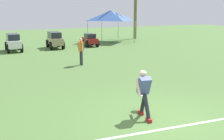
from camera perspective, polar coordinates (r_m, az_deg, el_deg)
name	(u,v)px	position (r m, az deg, el deg)	size (l,w,h in m)	color
ground_plane	(162,119)	(8.52, 10.11, -9.85)	(80.00, 80.00, 0.00)	#4F7439
field_line_paint	(176,127)	(8.06, 12.79, -11.24)	(19.48, 0.10, 0.01)	white
frisbee_thrower	(144,91)	(8.39, 6.52, -4.32)	(0.58, 1.07, 1.41)	#23232D
frisbee_in_flight	(142,96)	(9.12, 6.11, -5.19)	(0.29, 0.29, 0.07)	white
teammate_near_sideline	(81,49)	(16.31, -6.31, 4.27)	(0.22, 0.50, 1.56)	#33333D
parked_car_slot_b	(13,42)	(23.05, -19.42, 5.41)	(1.20, 2.42, 1.34)	silver
parked_car_slot_c	(55,40)	(23.95, -11.55, 6.09)	(1.29, 2.46, 1.34)	#998466
parked_car_slot_d	(90,40)	(24.94, -4.54, 6.17)	(1.27, 2.27, 1.10)	maroon
event_tent	(111,15)	(28.24, -0.29, 11.02)	(3.72, 3.72, 3.08)	#B2B5BA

